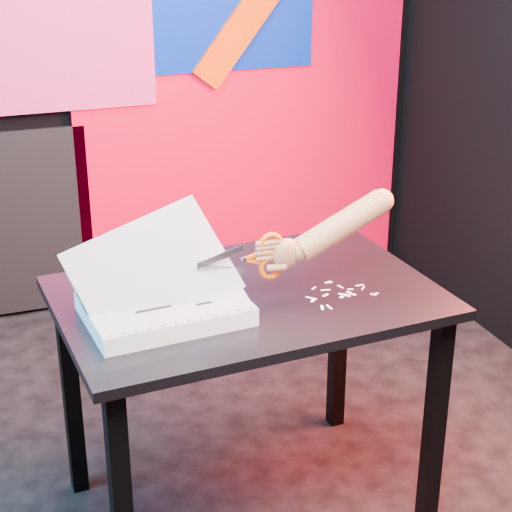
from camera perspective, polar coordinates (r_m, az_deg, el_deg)
name	(u,v)px	position (r m, az deg, el deg)	size (l,w,h in m)	color
room	(197,76)	(2.39, -3.98, 11.87)	(3.01, 3.01, 2.71)	black
backdrop	(119,104)	(3.88, -9.14, 9.94)	(2.88, 0.05, 2.08)	#F30027
work_table	(247,325)	(2.51, -0.59, -4.62)	(1.12, 0.78, 0.75)	black
printout_stack	(164,306)	(2.33, -6.14, -3.36)	(0.48, 0.34, 0.31)	white
scissors	(265,257)	(2.37, 0.60, -0.05)	(0.25, 0.02, 0.14)	silver
hand_forearm	(332,230)	(2.42, 5.10, 1.75)	(0.40, 0.08, 0.20)	brown
paper_clippings	(338,294)	(2.47, 5.52, -2.53)	(0.21, 0.17, 0.00)	white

